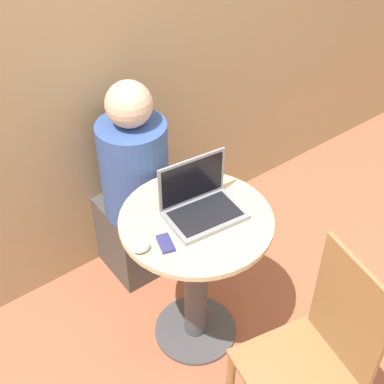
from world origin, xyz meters
The scene contains 8 objects.
ground_plane centered at (0.00, 0.00, 0.00)m, with size 12.00×12.00×0.00m, color #B26042.
back_wall centered at (0.00, 0.77, 1.30)m, with size 7.00×0.05×2.60m.
round_table centered at (0.00, 0.00, 0.51)m, with size 0.65×0.65×0.77m.
laptop centered at (0.04, 0.02, 0.83)m, with size 0.34×0.25×0.23m.
cell_phone centered at (-0.19, -0.05, 0.78)m, with size 0.08×0.11×0.02m.
computer_mouse centered at (-0.28, -0.02, 0.79)m, with size 0.07×0.05×0.03m.
chair_empty centered at (0.07, -0.65, 0.48)m, with size 0.47×0.47×0.94m.
person_seated centered at (0.02, 0.58, 0.49)m, with size 0.33×0.52×1.17m.
Camera 1 is at (-1.01, -1.29, 2.27)m, focal length 50.00 mm.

